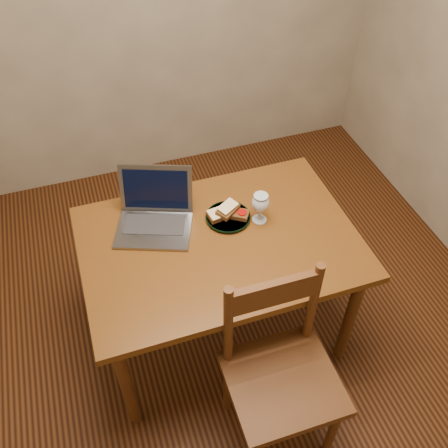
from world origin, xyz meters
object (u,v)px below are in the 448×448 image
object	(u,v)px
table	(220,252)
milk_glass	(260,208)
chair	(281,370)
plate	(228,217)
laptop	(155,211)

from	to	relation	value
table	milk_glass	bearing A→B (deg)	16.35
table	chair	size ratio (longest dim) A/B	2.60
plate	laptop	xyz separation A→B (m)	(-0.34, 0.10, 0.06)
table	chair	xyz separation A→B (m)	(0.07, -0.61, -0.11)
chair	milk_glass	xyz separation A→B (m)	(0.16, 0.68, 0.28)
plate	laptop	size ratio (longest dim) A/B	0.50
milk_glass	chair	bearing A→B (deg)	-102.88
table	plate	xyz separation A→B (m)	(0.08, 0.12, 0.10)
plate	chair	bearing A→B (deg)	-90.99
chair	milk_glass	size ratio (longest dim) A/B	3.03
table	laptop	size ratio (longest dim) A/B	2.92
table	laptop	world-z (taller)	laptop
table	milk_glass	world-z (taller)	milk_glass
milk_glass	laptop	xyz separation A→B (m)	(-0.48, 0.16, -0.01)
chair	milk_glass	world-z (taller)	chair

